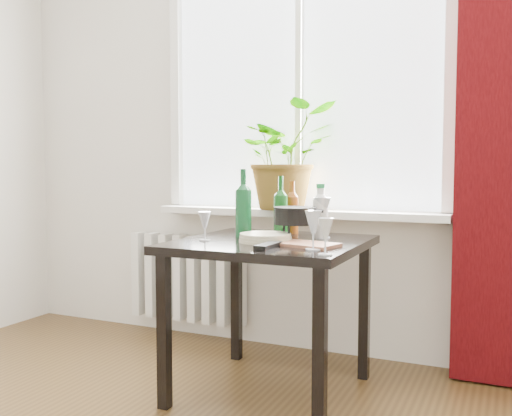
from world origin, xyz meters
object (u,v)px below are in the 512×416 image
at_px(table, 271,259).
at_px(plate_stack, 265,238).
at_px(potted_plant, 285,156).
at_px(wineglass_front_right, 313,230).
at_px(wineglass_far_right, 325,236).
at_px(wine_bottle_left, 243,202).
at_px(wine_bottle_right, 281,205).
at_px(bottle_amber, 292,207).
at_px(tv_remote, 268,246).
at_px(cleaning_bottle, 320,211).
at_px(wineglass_back_left, 242,215).
at_px(radiator, 187,278).
at_px(wineglass_front_left, 205,226).
at_px(fondue_pot, 295,224).
at_px(wineglass_back_center, 322,217).
at_px(cutting_board, 307,244).

relative_size(table, plate_stack, 3.44).
bearing_deg(plate_stack, potted_plant, 103.56).
height_order(wineglass_front_right, wineglass_far_right, wineglass_front_right).
relative_size(wine_bottle_left, wineglass_front_right, 2.03).
bearing_deg(wine_bottle_right, bottle_amber, 73.65).
height_order(table, bottle_amber, bottle_amber).
xyz_separation_m(plate_stack, tv_remote, (0.09, -0.18, -0.01)).
bearing_deg(wine_bottle_right, cleaning_bottle, -8.20).
bearing_deg(wineglass_back_left, potted_plant, 71.44).
bearing_deg(wineglass_back_left, wineglass_front_right, -39.69).
height_order(radiator, tv_remote, tv_remote).
bearing_deg(wineglass_front_left, fondue_pot, 28.19).
distance_m(fondue_pot, tv_remote, 0.31).
bearing_deg(potted_plant, wineglass_far_right, -59.87).
height_order(wineglass_back_center, cutting_board, wineglass_back_center).
distance_m(table, tv_remote, 0.28).
relative_size(table, wineglass_far_right, 5.65).
bearing_deg(table, tv_remote, -69.60).
relative_size(radiator, plate_stack, 3.24).
bearing_deg(potted_plant, bottle_amber, -61.80).
distance_m(radiator, bottle_amber, 1.03).
relative_size(potted_plant, fondue_pot, 2.61).
relative_size(wine_bottle_left, cutting_board, 1.32).
height_order(wine_bottle_right, wineglass_front_right, wine_bottle_right).
xyz_separation_m(wineglass_back_center, cutting_board, (0.03, -0.30, -0.10)).
distance_m(table, fondue_pot, 0.21).
distance_m(potted_plant, fondue_pot, 0.67).
xyz_separation_m(cleaning_bottle, wineglass_front_right, (0.10, -0.41, -0.05)).
bearing_deg(potted_plant, wineglass_back_center, -48.32).
height_order(bottle_amber, tv_remote, bottle_amber).
distance_m(table, bottle_amber, 0.38).
distance_m(wine_bottle_left, bottle_amber, 0.29).
xyz_separation_m(bottle_amber, wineglass_front_left, (-0.26, -0.45, -0.07)).
height_order(wine_bottle_right, cutting_board, wine_bottle_right).
bearing_deg(wine_bottle_left, wineglass_back_center, 15.68).
height_order(bottle_amber, plate_stack, bottle_amber).
distance_m(bottle_amber, wineglass_front_right, 0.61).
distance_m(fondue_pot, cutting_board, 0.22).
distance_m(radiator, wineglass_back_center, 1.23).
relative_size(wine_bottle_right, cleaning_bottle, 1.14).
xyz_separation_m(cleaning_bottle, wineglass_far_right, (0.19, -0.52, -0.06)).
height_order(table, wineglass_front_left, wineglass_front_left).
bearing_deg(cleaning_bottle, wine_bottle_right, 171.80).
xyz_separation_m(wineglass_front_left, plate_stack, (0.28, 0.08, -0.05)).
bearing_deg(cleaning_bottle, wine_bottle_left, -163.84).
height_order(table, plate_stack, plate_stack).
height_order(wineglass_far_right, wineglass_back_left, wineglass_back_left).
bearing_deg(bottle_amber, fondue_pot, -65.74).
bearing_deg(bottle_amber, wineglass_back_center, -31.28).
distance_m(potted_plant, bottle_amber, 0.40).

